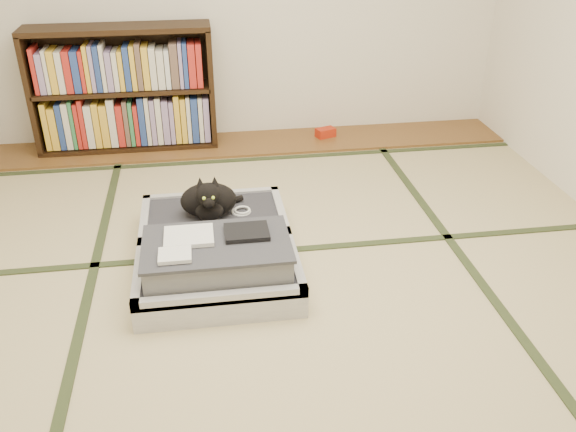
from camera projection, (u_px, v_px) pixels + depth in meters
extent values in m
plane|color=tan|center=(289.00, 293.00, 3.08)|extent=(4.50, 4.50, 0.00)
cube|color=brown|center=(251.00, 143.00, 4.80)|extent=(4.00, 0.50, 0.02)
cube|color=#B0240E|center=(325.00, 133.00, 4.89)|extent=(0.17, 0.13, 0.07)
cube|color=#2D381E|center=(84.00, 311.00, 2.94)|extent=(0.05, 4.50, 0.01)
cube|color=#2D381E|center=(476.00, 276.00, 3.20)|extent=(0.05, 4.50, 0.01)
cube|color=#2D381E|center=(278.00, 251.00, 3.42)|extent=(4.00, 0.05, 0.01)
cube|color=#2D381E|center=(255.00, 159.00, 4.55)|extent=(4.00, 0.05, 0.01)
cube|color=black|center=(33.00, 93.00, 4.44)|extent=(0.04, 0.30, 0.86)
cube|color=black|center=(211.00, 85.00, 4.61)|extent=(0.04, 0.30, 0.86)
cube|color=black|center=(131.00, 144.00, 4.74)|extent=(1.33, 0.30, 0.04)
cube|color=black|center=(116.00, 29.00, 4.31)|extent=(1.33, 0.30, 0.04)
cube|color=black|center=(124.00, 89.00, 4.52)|extent=(1.27, 0.30, 0.03)
cube|color=black|center=(125.00, 84.00, 4.65)|extent=(1.33, 0.02, 0.86)
cube|color=gray|center=(127.00, 118.00, 4.61)|extent=(1.20, 0.21, 0.36)
cube|color=gray|center=(120.00, 65.00, 4.42)|extent=(1.20, 0.21, 0.32)
cube|color=silver|center=(219.00, 281.00, 3.05)|extent=(0.81, 0.54, 0.14)
cube|color=#302F36|center=(219.00, 275.00, 3.03)|extent=(0.73, 0.46, 0.11)
cube|color=silver|center=(221.00, 298.00, 2.80)|extent=(0.81, 0.04, 0.05)
cube|color=silver|center=(216.00, 242.00, 3.23)|extent=(0.81, 0.04, 0.05)
cube|color=silver|center=(139.00, 275.00, 2.96)|extent=(0.04, 0.54, 0.05)
cube|color=silver|center=(295.00, 262.00, 3.06)|extent=(0.04, 0.54, 0.05)
cube|color=silver|center=(214.00, 227.00, 3.52)|extent=(0.81, 0.54, 0.14)
cube|color=#302F36|center=(214.00, 222.00, 3.50)|extent=(0.73, 0.46, 0.11)
cube|color=silver|center=(215.00, 238.00, 3.27)|extent=(0.81, 0.04, 0.05)
cube|color=silver|center=(212.00, 196.00, 3.70)|extent=(0.81, 0.04, 0.05)
cube|color=silver|center=(145.00, 221.00, 3.43)|extent=(0.04, 0.54, 0.05)
cube|color=silver|center=(280.00, 211.00, 3.53)|extent=(0.04, 0.54, 0.05)
cylinder|color=black|center=(216.00, 239.00, 3.24)|extent=(0.73, 0.03, 0.03)
cube|color=gray|center=(217.00, 258.00, 2.98)|extent=(0.70, 0.42, 0.14)
cube|color=#3B3C43|center=(216.00, 244.00, 2.94)|extent=(0.72, 0.45, 0.02)
cube|color=silver|center=(189.00, 236.00, 2.96)|extent=(0.24, 0.20, 0.02)
cube|color=black|center=(247.00, 232.00, 3.00)|extent=(0.22, 0.17, 0.02)
cube|color=silver|center=(175.00, 255.00, 2.81)|extent=(0.15, 0.13, 0.02)
cube|color=white|center=(169.00, 316.00, 2.79)|extent=(0.07, 0.01, 0.05)
cube|color=white|center=(198.00, 316.00, 2.81)|extent=(0.05, 0.01, 0.04)
cube|color=orange|center=(280.00, 306.00, 2.85)|extent=(0.05, 0.01, 0.04)
cube|color=#197F33|center=(264.00, 304.00, 2.83)|extent=(0.04, 0.01, 0.03)
ellipsoid|color=black|center=(209.00, 200.00, 3.42)|extent=(0.32, 0.21, 0.20)
ellipsoid|color=black|center=(209.00, 211.00, 3.35)|extent=(0.16, 0.11, 0.11)
ellipsoid|color=black|center=(208.00, 194.00, 3.27)|extent=(0.13, 0.12, 0.13)
sphere|color=black|center=(209.00, 203.00, 3.23)|extent=(0.06, 0.06, 0.06)
cone|color=black|center=(200.00, 182.00, 3.25)|extent=(0.05, 0.06, 0.06)
cone|color=black|center=(215.00, 181.00, 3.26)|extent=(0.05, 0.06, 0.06)
sphere|color=#A5BF33|center=(204.00, 198.00, 3.21)|extent=(0.02, 0.02, 0.02)
sphere|color=#A5BF33|center=(213.00, 198.00, 3.22)|extent=(0.02, 0.02, 0.02)
cylinder|color=black|center=(227.00, 202.00, 3.56)|extent=(0.19, 0.11, 0.03)
torus|color=white|center=(241.00, 212.00, 3.49)|extent=(0.11, 0.11, 0.02)
torus|color=white|center=(242.00, 210.00, 3.48)|extent=(0.10, 0.10, 0.01)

